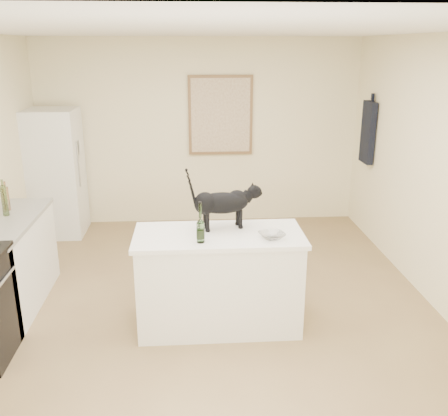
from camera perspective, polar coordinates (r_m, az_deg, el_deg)
floor at (r=4.98m, az=-1.88°, el=-11.84°), size 5.50×5.50×0.00m
ceiling at (r=4.32m, az=-2.25°, el=19.61°), size 5.50×5.50×0.00m
wall_back at (r=7.17m, az=-2.83°, el=8.52°), size 4.50×0.00×4.50m
wall_front at (r=1.97m, az=0.92°, el=-18.79°), size 4.50×0.00×4.50m
island_base at (r=4.61m, az=-0.58°, el=-8.40°), size 1.44×0.67×0.86m
island_top at (r=4.42m, az=-0.60°, el=-3.17°), size 1.50×0.70×0.04m
left_cabinets at (r=5.37m, az=-23.47°, el=-6.01°), size 0.60×1.40×0.86m
left_countertop at (r=5.21m, az=-24.08°, el=-1.48°), size 0.62×1.44×0.04m
fridge at (r=7.10m, az=-18.67°, el=3.79°), size 0.68×0.68×1.70m
artwork_frame at (r=7.11m, az=-0.40°, el=10.51°), size 0.90×0.03×1.10m
artwork_canvas at (r=7.10m, az=-0.39°, el=10.49°), size 0.82×0.00×1.02m
hanging_garment at (r=6.87m, az=16.09°, el=8.27°), size 0.08×0.34×0.80m
black_cat at (r=4.47m, az=-0.26°, el=0.26°), size 0.64×0.32×0.43m
wine_bottle at (r=4.18m, az=-2.71°, el=-1.93°), size 0.09×0.09×0.31m
glass_bowl at (r=4.32m, az=5.47°, el=-3.15°), size 0.27×0.27×0.05m
fridge_paper at (r=6.96m, az=-16.17°, el=6.68°), size 0.03×0.14×0.19m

